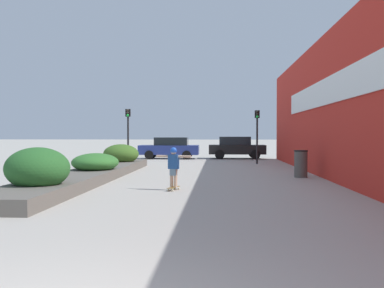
% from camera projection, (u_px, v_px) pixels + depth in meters
% --- Properties ---
extents(building_wall_right, '(0.67, 30.89, 5.66)m').
position_uv_depth(building_wall_right, '(346.00, 103.00, 14.81)').
color(building_wall_right, red).
rests_on(building_wall_right, ground_plane).
extents(planter_box, '(1.91, 14.94, 1.38)m').
position_uv_depth(planter_box, '(92.00, 168.00, 16.35)').
color(planter_box, '#605B54').
rests_on(planter_box, ground_plane).
extents(skateboard, '(0.36, 0.74, 0.10)m').
position_uv_depth(skateboard, '(174.00, 188.00, 13.24)').
color(skateboard, olive).
rests_on(skateboard, ground_plane).
extents(skateboarder, '(1.13, 0.40, 1.24)m').
position_uv_depth(skateboarder, '(174.00, 163.00, 13.22)').
color(skateboarder, tan).
rests_on(skateboarder, skateboard).
extents(trash_bin, '(0.54, 0.54, 1.10)m').
position_uv_depth(trash_bin, '(301.00, 164.00, 17.19)').
color(trash_bin, '#514C47').
rests_on(trash_bin, ground_plane).
extents(car_leftmost, '(4.02, 1.97, 1.58)m').
position_uv_depth(car_leftmost, '(236.00, 147.00, 30.77)').
color(car_leftmost, black).
rests_on(car_leftmost, ground_plane).
extents(car_center_left, '(4.24, 1.85, 1.53)m').
position_uv_depth(car_center_left, '(170.00, 148.00, 30.57)').
color(car_center_left, navy).
rests_on(car_center_left, ground_plane).
extents(traffic_light_left, '(0.28, 0.30, 3.25)m').
position_uv_depth(traffic_light_left, '(128.00, 126.00, 25.42)').
color(traffic_light_left, black).
rests_on(traffic_light_left, ground_plane).
extents(traffic_light_right, '(0.28, 0.30, 3.16)m').
position_uv_depth(traffic_light_right, '(257.00, 127.00, 25.13)').
color(traffic_light_right, black).
rests_on(traffic_light_right, ground_plane).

